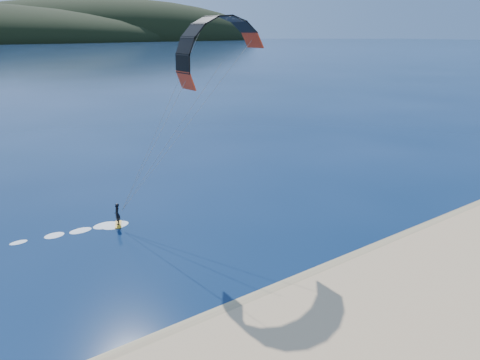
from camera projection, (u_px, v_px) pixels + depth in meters
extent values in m
cube|color=#896E4F|center=(245.00, 314.00, 21.76)|extent=(220.00, 2.50, 0.10)
ellipsoid|color=black|center=(115.00, 41.00, 748.33)|extent=(600.00, 240.00, 140.00)
cube|color=gold|center=(118.00, 224.00, 31.91)|extent=(0.88, 1.39, 0.08)
imported|color=black|center=(117.00, 214.00, 31.63)|extent=(0.58, 0.70, 1.63)
cylinder|color=gray|center=(170.00, 139.00, 30.57)|extent=(0.02, 0.02, 12.89)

